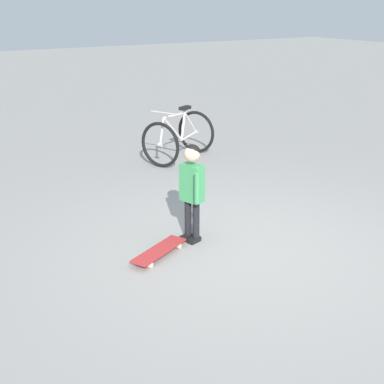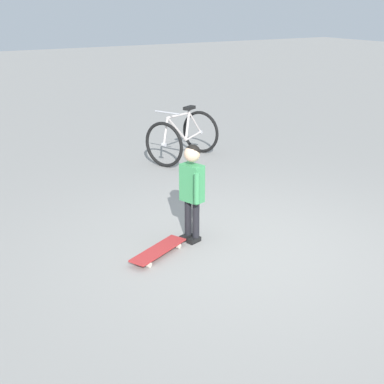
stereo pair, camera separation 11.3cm
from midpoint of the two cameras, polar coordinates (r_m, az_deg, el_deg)
ground_plane at (r=5.62m, az=5.41°, el=-6.11°), size 50.00×50.00×0.00m
child_person at (r=5.56m, az=-0.59°, el=1.03°), size 0.23×0.40×1.06m
skateboard at (r=5.44m, az=-4.12°, el=-6.26°), size 0.73×0.49×0.07m
bicycle_near at (r=8.63m, az=-1.79°, el=5.93°), size 1.27×1.10×0.85m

